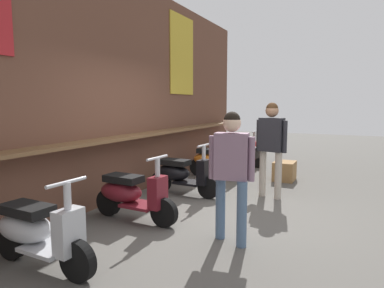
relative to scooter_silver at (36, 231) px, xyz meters
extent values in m
plane|color=#56544F|center=(2.34, -1.08, -0.39)|extent=(30.39, 30.39, 0.00)
cube|color=brown|center=(2.34, 0.94, 1.55)|extent=(10.85, 0.25, 3.88)
cube|color=brown|center=(2.34, 0.64, 0.72)|extent=(9.77, 0.36, 0.05)
cube|color=gold|center=(4.75, 0.80, 2.39)|extent=(1.10, 0.02, 1.77)
ellipsoid|color=#B2B5BA|center=(0.01, 0.17, 0.01)|extent=(0.41, 0.71, 0.30)
cube|color=black|center=(0.00, 0.12, 0.21)|extent=(0.32, 0.56, 0.10)
cube|color=#B2B5BA|center=(-0.01, -0.18, -0.14)|extent=(0.40, 0.51, 0.04)
cube|color=#B2B5BA|center=(-0.02, -0.48, 0.08)|extent=(0.29, 0.17, 0.44)
cylinder|color=#B7B7BC|center=(-0.02, -0.48, 0.21)|extent=(0.07, 0.07, 0.70)
cylinder|color=#B7B7BC|center=(-0.02, -0.48, 0.56)|extent=(0.46, 0.05, 0.04)
cylinder|color=black|center=(-0.02, -0.58, -0.19)|extent=(0.12, 0.40, 0.40)
cylinder|color=black|center=(0.02, 0.42, -0.19)|extent=(0.12, 0.40, 0.40)
ellipsoid|color=maroon|center=(1.61, 0.17, 0.01)|extent=(0.41, 0.72, 0.30)
cube|color=black|center=(1.60, 0.12, 0.21)|extent=(0.33, 0.56, 0.10)
cube|color=maroon|center=(1.59, -0.18, -0.14)|extent=(0.40, 0.52, 0.04)
cube|color=maroon|center=(1.57, -0.48, 0.08)|extent=(0.29, 0.17, 0.44)
cylinder|color=#B7B7BC|center=(1.57, -0.48, 0.21)|extent=(0.07, 0.07, 0.70)
cylinder|color=#B7B7BC|center=(1.57, -0.48, 0.56)|extent=(0.46, 0.06, 0.04)
cylinder|color=black|center=(1.57, -0.58, -0.19)|extent=(0.12, 0.40, 0.40)
cylinder|color=black|center=(1.62, 0.42, -0.19)|extent=(0.12, 0.40, 0.40)
ellipsoid|color=black|center=(3.14, 0.17, 0.01)|extent=(0.41, 0.71, 0.30)
cube|color=black|center=(3.14, 0.12, 0.21)|extent=(0.32, 0.56, 0.10)
cube|color=black|center=(3.12, -0.18, -0.14)|extent=(0.40, 0.51, 0.04)
cube|color=black|center=(3.11, -0.48, 0.08)|extent=(0.29, 0.17, 0.44)
cylinder|color=#B7B7BC|center=(3.11, -0.48, 0.21)|extent=(0.07, 0.07, 0.70)
cylinder|color=#B7B7BC|center=(3.11, -0.48, 0.56)|extent=(0.46, 0.05, 0.04)
cylinder|color=black|center=(3.11, -0.58, -0.19)|extent=(0.11, 0.40, 0.40)
cylinder|color=black|center=(3.15, 0.42, -0.19)|extent=(0.11, 0.40, 0.40)
ellipsoid|color=orange|center=(4.79, 0.17, 0.01)|extent=(0.40, 0.71, 0.30)
cube|color=black|center=(4.79, 0.12, 0.21)|extent=(0.32, 0.56, 0.10)
cube|color=orange|center=(4.78, -0.18, -0.14)|extent=(0.40, 0.51, 0.04)
cube|color=orange|center=(4.77, -0.48, 0.08)|extent=(0.29, 0.17, 0.44)
cylinder|color=#B7B7BC|center=(4.77, -0.48, 0.21)|extent=(0.07, 0.07, 0.70)
cylinder|color=#B7B7BC|center=(4.77, -0.48, 0.56)|extent=(0.46, 0.05, 0.04)
cylinder|color=black|center=(4.77, -0.58, -0.19)|extent=(0.11, 0.40, 0.40)
cylinder|color=black|center=(4.80, 0.42, -0.19)|extent=(0.11, 0.40, 0.40)
ellipsoid|color=red|center=(6.34, 0.17, 0.01)|extent=(0.40, 0.71, 0.30)
cube|color=black|center=(6.35, 0.12, 0.21)|extent=(0.31, 0.56, 0.10)
cube|color=red|center=(6.35, -0.18, -0.14)|extent=(0.39, 0.51, 0.04)
cube|color=red|center=(6.36, -0.48, 0.08)|extent=(0.28, 0.17, 0.44)
cylinder|color=#B7B7BC|center=(6.36, -0.48, 0.21)|extent=(0.07, 0.07, 0.70)
cylinder|color=#B7B7BC|center=(6.36, -0.48, 0.56)|extent=(0.46, 0.05, 0.04)
cylinder|color=black|center=(6.36, -0.58, -0.19)|extent=(0.11, 0.40, 0.40)
cylinder|color=black|center=(6.34, 0.42, -0.19)|extent=(0.11, 0.40, 0.40)
cylinder|color=#ADA393|center=(3.63, -1.68, 0.03)|extent=(0.12, 0.12, 0.84)
cylinder|color=#ADA393|center=(3.72, -1.38, 0.03)|extent=(0.12, 0.12, 0.84)
cube|color=#232328|center=(3.68, -1.53, 0.74)|extent=(0.28, 0.45, 0.59)
sphere|color=#A37556|center=(3.68, -1.53, 1.16)|extent=(0.23, 0.23, 0.23)
sphere|color=#472D19|center=(3.68, -1.53, 1.20)|extent=(0.21, 0.21, 0.21)
cylinder|color=#232328|center=(3.62, -1.78, 0.72)|extent=(0.08, 0.08, 0.56)
cylinder|color=#232328|center=(3.73, -1.29, 0.72)|extent=(0.08, 0.08, 0.56)
cube|color=black|center=(3.72, -1.22, 0.39)|extent=(0.28, 0.15, 0.20)
cylinder|color=slate|center=(1.55, -1.41, 0.00)|extent=(0.12, 0.12, 0.78)
cylinder|color=slate|center=(1.42, -1.73, 0.00)|extent=(0.12, 0.12, 0.78)
cube|color=gray|center=(1.48, -1.57, 0.67)|extent=(0.26, 0.42, 0.55)
sphere|color=beige|center=(1.48, -1.57, 1.06)|extent=(0.21, 0.21, 0.21)
sphere|color=black|center=(1.48, -1.57, 1.10)|extent=(0.19, 0.19, 0.19)
cylinder|color=gray|center=(1.44, -1.34, 0.65)|extent=(0.08, 0.08, 0.52)
cylinder|color=gray|center=(1.52, -1.80, 0.65)|extent=(0.08, 0.08, 0.52)
cube|color=olive|center=(5.19, -1.50, -0.18)|extent=(0.55, 0.44, 0.41)
camera|label=1|loc=(-2.28, -2.89, 1.29)|focal=31.71mm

